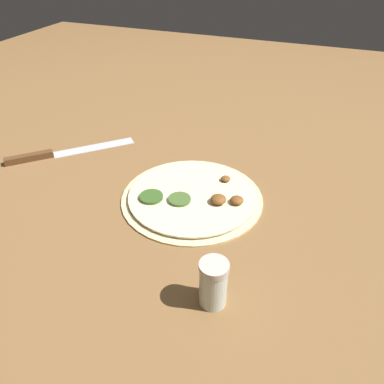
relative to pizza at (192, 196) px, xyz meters
The scene contains 4 objects.
ground_plane 0.01m from the pizza, 131.53° to the right, with size 3.00×3.00×0.00m, color brown.
pizza is the anchor object (origin of this frame).
knife 0.44m from the pizza, 95.57° to the right, with size 0.27×0.27×0.02m.
spice_jar 0.30m from the pizza, 27.98° to the left, with size 0.05×0.05×0.09m.
Camera 1 is at (0.66, 0.26, 0.53)m, focal length 35.00 mm.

